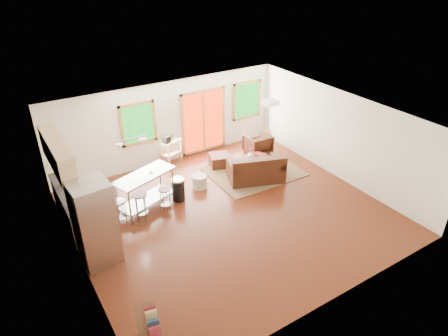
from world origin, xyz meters
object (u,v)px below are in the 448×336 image
rug (254,172)px  kitchen_cart (170,144)px  loveseat (256,170)px  refrigerator (96,223)px  armchair (258,143)px  island (145,185)px  ottoman (219,161)px  coffee_table (252,158)px

rug → kitchen_cart: bearing=134.9°
loveseat → refrigerator: (-4.89, -0.93, 0.64)m
rug → kitchen_cart: kitchen_cart is taller
rug → armchair: size_ratio=3.35×
loveseat → island: island is taller
armchair → kitchen_cart: 2.87m
loveseat → kitchen_cart: size_ratio=1.82×
refrigerator → rug: bearing=10.8°
island → kitchen_cart: size_ratio=1.76×
armchair → refrigerator: refrigerator is taller
armchair → loveseat: bearing=55.5°
ottoman → refrigerator: 5.03m
coffee_table → ottoman: 1.03m
rug → island: bearing=-179.0°
refrigerator → kitchen_cart: (3.24, 3.23, -0.30)m
coffee_table → refrigerator: refrigerator is taller
armchair → island: bearing=16.2°
ottoman → loveseat: bearing=-70.9°
armchair → kitchen_cart: size_ratio=0.81×
coffee_table → kitchen_cart: size_ratio=1.03×
armchair → refrigerator: bearing=24.2°
coffee_table → kitchen_cart: kitchen_cart is taller
refrigerator → island: size_ratio=1.12×
island → refrigerator: bearing=-141.7°
refrigerator → kitchen_cart: size_ratio=1.97×
ottoman → kitchen_cart: bearing=140.6°
rug → armchair: (0.80, 0.94, 0.38)m
armchair → ottoman: 1.51m
loveseat → coffee_table: bearing=83.2°
armchair → coffee_table: bearing=46.6°
loveseat → armchair: 1.70m
ottoman → refrigerator: refrigerator is taller
rug → armchair: armchair is taller
rug → kitchen_cart: size_ratio=2.70×
armchair → kitchen_cart: kitchen_cart is taller
armchair → ottoman: bearing=4.3°
refrigerator → armchair: bearing=17.2°
rug → armchair: bearing=49.5°
rug → kitchen_cart: 2.75m
rug → ottoman: ottoman is taller
rug → armchair: 1.30m
coffee_table → loveseat: bearing=-117.0°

